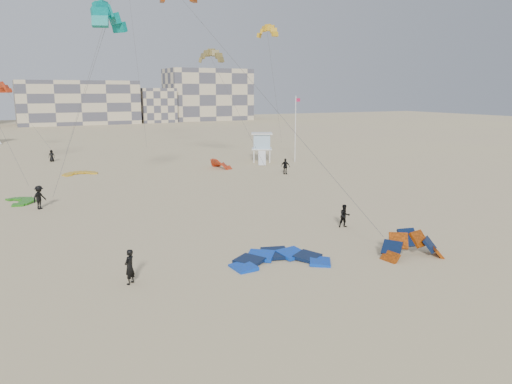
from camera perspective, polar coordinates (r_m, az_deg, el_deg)
name	(u,v)px	position (r m, az deg, el deg)	size (l,w,h in m)	color
ground	(221,292)	(23.75, -3.98, -11.37)	(320.00, 320.00, 0.00)	tan
kite_ground_blue	(280,262)	(27.58, 2.75, -8.05)	(4.91, 5.11, 0.67)	#0333E2
kite_ground_orange	(412,257)	(29.76, 17.35, -7.10)	(3.57, 2.81, 2.29)	#CE490A
kite_ground_green	(20,202)	(46.48, -25.38, -1.07)	(3.14, 3.33, 0.42)	#22891B
kite_ground_red_far	(221,168)	(60.79, -4.06, 2.74)	(3.24, 2.82, 1.89)	red
kite_ground_yellow	(80,174)	(59.49, -19.46, 1.91)	(3.34, 3.51, 0.41)	gold
kitesurfer_main	(130,267)	(25.12, -14.26, -8.28)	(0.64, 0.42, 1.74)	black
kitesurfer_b	(345,216)	(34.74, 10.09, -2.72)	(0.78, 0.61, 1.60)	black
kitesurfer_c	(39,197)	(43.00, -23.52, -0.57)	(1.22, 0.70, 1.89)	black
kitesurfer_d	(285,166)	(56.11, 3.38, 2.94)	(1.05, 0.44, 1.79)	black
kitesurfer_e	(52,156)	(71.41, -22.32, 3.85)	(0.77, 0.50, 1.58)	black
kitesurfer_f	(266,144)	(79.72, 1.11, 5.48)	(1.62, 0.52, 1.75)	black
kite_fly_teal_a	(108,19)	(43.97, -16.53, 18.42)	(8.26, 5.82, 15.51)	#05918E
kite_fly_olive	(211,57)	(60.92, -5.19, 15.08)	(5.38, 9.62, 13.23)	olive
kite_fly_yellow	(267,32)	(74.34, 1.29, 17.78)	(7.40, 6.95, 17.54)	gold
kite_fly_red	(4,88)	(84.38, -26.83, 10.52)	(7.25, 9.17, 9.90)	red
lifeguard_tower_near	(262,148)	(65.78, 0.67, 5.10)	(3.63, 5.74, 3.83)	white
flagpole	(295,128)	(65.68, 4.53, 7.33)	(0.70, 0.11, 8.60)	white
condo_mid	(78,102)	(151.42, -19.72, 9.61)	(32.00, 16.00, 12.00)	#C7B692
condo_east	(208,95)	(163.05, -5.53, 11.01)	(26.00, 14.00, 16.00)	#C7B692
condo_fill_right	(156,105)	(153.70, -11.33, 9.70)	(10.00, 10.00, 10.00)	#C7B692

